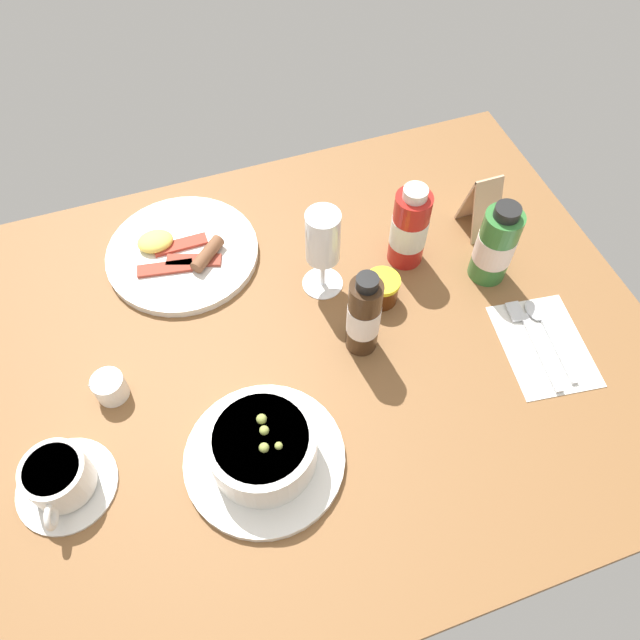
{
  "coord_description": "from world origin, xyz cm",
  "views": [
    {
      "loc": [
        -12.34,
        -46.49,
        79.55
      ],
      "look_at": [
        3.87,
        0.21,
        6.41
      ],
      "focal_mm": 34.18,
      "sensor_mm": 36.0,
      "label": 1
    }
  ],
  "objects_px": {
    "cutlery_setting": "(543,342)",
    "breakfast_plate": "(182,253)",
    "creamer_jug": "(109,387)",
    "sauce_bottle_brown": "(364,316)",
    "sauce_bottle_red": "(409,228)",
    "jam_jar": "(382,289)",
    "sauce_bottle_green": "(495,245)",
    "wine_glass": "(323,241)",
    "coffee_cup": "(60,479)",
    "porridge_bowl": "(263,449)",
    "menu_card": "(482,204)"
  },
  "relations": [
    {
      "from": "cutlery_setting",
      "to": "breakfast_plate",
      "type": "bearing_deg",
      "value": 144.01
    },
    {
      "from": "creamer_jug",
      "to": "sauce_bottle_brown",
      "type": "relative_size",
      "value": 0.34
    },
    {
      "from": "sauce_bottle_red",
      "to": "creamer_jug",
      "type": "bearing_deg",
      "value": -168.89
    },
    {
      "from": "jam_jar",
      "to": "sauce_bottle_green",
      "type": "bearing_deg",
      "value": -2.55
    },
    {
      "from": "cutlery_setting",
      "to": "sauce_bottle_green",
      "type": "bearing_deg",
      "value": 96.39
    },
    {
      "from": "creamer_jug",
      "to": "wine_glass",
      "type": "relative_size",
      "value": 0.35
    },
    {
      "from": "coffee_cup",
      "to": "sauce_bottle_red",
      "type": "distance_m",
      "value": 0.62
    },
    {
      "from": "wine_glass",
      "to": "breakfast_plate",
      "type": "relative_size",
      "value": 0.63
    },
    {
      "from": "cutlery_setting",
      "to": "creamer_jug",
      "type": "relative_size",
      "value": 3.36
    },
    {
      "from": "creamer_jug",
      "to": "sauce_bottle_red",
      "type": "bearing_deg",
      "value": 11.11
    },
    {
      "from": "creamer_jug",
      "to": "jam_jar",
      "type": "distance_m",
      "value": 0.44
    },
    {
      "from": "sauce_bottle_green",
      "to": "porridge_bowl",
      "type": "bearing_deg",
      "value": -156.28
    },
    {
      "from": "jam_jar",
      "to": "sauce_bottle_brown",
      "type": "distance_m",
      "value": 0.1
    },
    {
      "from": "cutlery_setting",
      "to": "porridge_bowl",
      "type": "bearing_deg",
      "value": -174.96
    },
    {
      "from": "cutlery_setting",
      "to": "coffee_cup",
      "type": "xyz_separation_m",
      "value": [
        -0.71,
        0.01,
        0.03
      ]
    },
    {
      "from": "porridge_bowl",
      "to": "sauce_bottle_green",
      "type": "relative_size",
      "value": 1.45
    },
    {
      "from": "sauce_bottle_brown",
      "to": "menu_card",
      "type": "height_order",
      "value": "sauce_bottle_brown"
    },
    {
      "from": "coffee_cup",
      "to": "sauce_bottle_red",
      "type": "relative_size",
      "value": 0.87
    },
    {
      "from": "wine_glass",
      "to": "porridge_bowl",
      "type": "bearing_deg",
      "value": -123.83
    },
    {
      "from": "wine_glass",
      "to": "menu_card",
      "type": "bearing_deg",
      "value": 5.63
    },
    {
      "from": "wine_glass",
      "to": "sauce_bottle_red",
      "type": "height_order",
      "value": "wine_glass"
    },
    {
      "from": "porridge_bowl",
      "to": "creamer_jug",
      "type": "relative_size",
      "value": 3.95
    },
    {
      "from": "coffee_cup",
      "to": "jam_jar",
      "type": "xyz_separation_m",
      "value": [
        0.51,
        0.15,
        -0.01
      ]
    },
    {
      "from": "coffee_cup",
      "to": "menu_card",
      "type": "distance_m",
      "value": 0.77
    },
    {
      "from": "coffee_cup",
      "to": "sauce_bottle_brown",
      "type": "height_order",
      "value": "sauce_bottle_brown"
    },
    {
      "from": "sauce_bottle_red",
      "to": "breakfast_plate",
      "type": "relative_size",
      "value": 0.61
    },
    {
      "from": "menu_card",
      "to": "sauce_bottle_red",
      "type": "bearing_deg",
      "value": -171.69
    },
    {
      "from": "cutlery_setting",
      "to": "menu_card",
      "type": "bearing_deg",
      "value": 86.92
    },
    {
      "from": "cutlery_setting",
      "to": "sauce_bottle_brown",
      "type": "distance_m",
      "value": 0.29
    },
    {
      "from": "sauce_bottle_brown",
      "to": "sauce_bottle_red",
      "type": "xyz_separation_m",
      "value": [
        0.13,
        0.14,
        -0.0
      ]
    },
    {
      "from": "sauce_bottle_brown",
      "to": "sauce_bottle_green",
      "type": "distance_m",
      "value": 0.25
    },
    {
      "from": "breakfast_plate",
      "to": "sauce_bottle_red",
      "type": "bearing_deg",
      "value": -19.49
    },
    {
      "from": "sauce_bottle_red",
      "to": "breakfast_plate",
      "type": "xyz_separation_m",
      "value": [
        -0.36,
        0.13,
        -0.06
      ]
    },
    {
      "from": "porridge_bowl",
      "to": "cutlery_setting",
      "type": "distance_m",
      "value": 0.46
    },
    {
      "from": "wine_glass",
      "to": "sauce_bottle_green",
      "type": "bearing_deg",
      "value": -14.33
    },
    {
      "from": "wine_glass",
      "to": "cutlery_setting",
      "type": "bearing_deg",
      "value": -38.04
    },
    {
      "from": "sauce_bottle_brown",
      "to": "breakfast_plate",
      "type": "distance_m",
      "value": 0.35
    },
    {
      "from": "sauce_bottle_brown",
      "to": "sauce_bottle_red",
      "type": "distance_m",
      "value": 0.19
    },
    {
      "from": "sauce_bottle_brown",
      "to": "breakfast_plate",
      "type": "height_order",
      "value": "sauce_bottle_brown"
    },
    {
      "from": "coffee_cup",
      "to": "wine_glass",
      "type": "distance_m",
      "value": 0.49
    },
    {
      "from": "creamer_jug",
      "to": "cutlery_setting",
      "type": "bearing_deg",
      "value": -11.43
    },
    {
      "from": "creamer_jug",
      "to": "menu_card",
      "type": "bearing_deg",
      "value": 10.49
    },
    {
      "from": "sauce_bottle_brown",
      "to": "cutlery_setting",
      "type": "bearing_deg",
      "value": -19.19
    },
    {
      "from": "cutlery_setting",
      "to": "creamer_jug",
      "type": "height_order",
      "value": "creamer_jug"
    },
    {
      "from": "menu_card",
      "to": "porridge_bowl",
      "type": "bearing_deg",
      "value": -148.34
    },
    {
      "from": "jam_jar",
      "to": "porridge_bowl",
      "type": "bearing_deg",
      "value": -141.52
    },
    {
      "from": "jam_jar",
      "to": "menu_card",
      "type": "distance_m",
      "value": 0.24
    },
    {
      "from": "wine_glass",
      "to": "sauce_bottle_brown",
      "type": "distance_m",
      "value": 0.13
    },
    {
      "from": "wine_glass",
      "to": "sauce_bottle_green",
      "type": "distance_m",
      "value": 0.28
    },
    {
      "from": "breakfast_plate",
      "to": "cutlery_setting",
      "type": "bearing_deg",
      "value": -35.99
    }
  ]
}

